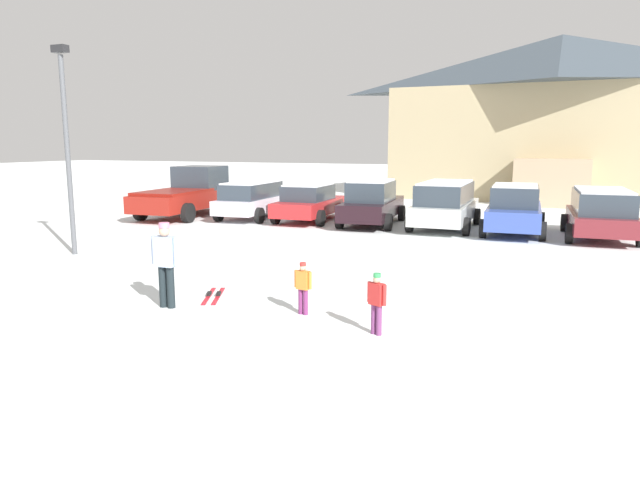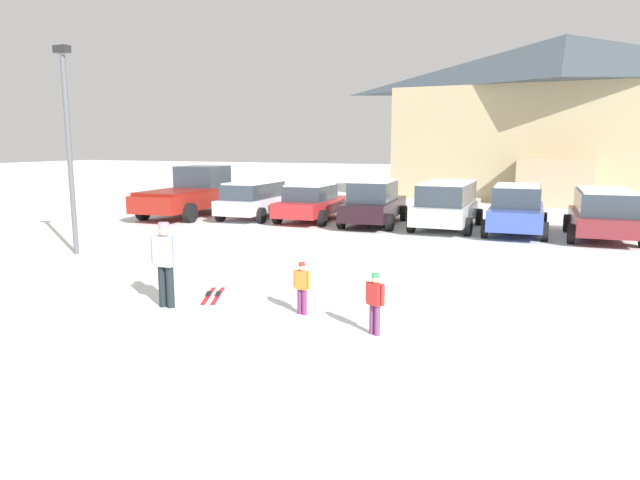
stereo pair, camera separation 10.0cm
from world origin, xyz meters
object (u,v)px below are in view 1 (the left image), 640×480
object	(u,v)px
skier_child_in_red_jacket	(377,300)
skier_adult_in_blue_parka	(166,260)
parked_blue_hatchback	(514,209)
pair_of_skis	(214,295)
ski_lodge	(557,117)
lamp_post	(67,140)
parked_white_suv	(252,198)
parked_black_sedan	(372,202)
parked_silver_wagon	(445,203)
parked_maroon_van	(601,212)
skier_child_in_orange_jacket	(303,285)
pickup_truck	(190,193)
parked_red_sedan	(310,202)

from	to	relation	value
skier_child_in_red_jacket	skier_adult_in_blue_parka	world-z (taller)	skier_adult_in_blue_parka
parked_blue_hatchback	pair_of_skis	bearing A→B (deg)	-115.00
ski_lodge	lamp_post	xyz separation A→B (m)	(-12.71, -23.63, -1.41)
parked_blue_hatchback	pair_of_skis	xyz separation A→B (m)	(-5.24, -11.25, -0.85)
ski_lodge	parked_blue_hatchback	size ratio (longest dim) A/B	4.04
parked_white_suv	skier_child_in_red_jacket	bearing A→B (deg)	-53.57
parked_black_sedan	parked_silver_wagon	xyz separation A→B (m)	(2.83, 0.07, 0.07)
skier_adult_in_blue_parka	parked_maroon_van	bearing A→B (deg)	55.35
skier_child_in_orange_jacket	skier_adult_in_blue_parka	size ratio (longest dim) A/B	0.59
pickup_truck	skier_child_in_orange_jacket	bearing A→B (deg)	-47.78
parked_white_suv	skier_adult_in_blue_parka	xyz separation A→B (m)	(4.93, -12.40, 0.09)
parked_silver_wagon	ski_lodge	bearing A→B (deg)	75.67
parked_blue_hatchback	pickup_truck	bearing A→B (deg)	-179.88
parked_white_suv	lamp_post	size ratio (longest dim) A/B	0.74
parked_blue_hatchback	skier_child_in_orange_jacket	size ratio (longest dim) A/B	4.62
skier_child_in_orange_jacket	skier_adult_in_blue_parka	world-z (taller)	skier_adult_in_blue_parka
parked_red_sedan	skier_adult_in_blue_parka	world-z (taller)	skier_adult_in_blue_parka
parked_blue_hatchback	skier_child_in_orange_jacket	distance (m)	12.08
parked_white_suv	parked_silver_wagon	world-z (taller)	parked_silver_wagon
parked_blue_hatchback	skier_child_in_red_jacket	distance (m)	12.37
parked_white_suv	pair_of_skis	size ratio (longest dim) A/B	3.22
ski_lodge	parked_red_sedan	bearing A→B (deg)	-122.48
parked_maroon_van	pickup_truck	xyz separation A→B (m)	(-16.34, 0.11, 0.10)
parked_red_sedan	parked_blue_hatchback	xyz separation A→B (m)	(7.99, -0.33, 0.09)
skier_child_in_red_jacket	pair_of_skis	xyz separation A→B (m)	(-3.84, 1.04, -0.57)
parked_blue_hatchback	pair_of_skis	size ratio (longest dim) A/B	3.41
skier_child_in_orange_jacket	lamp_post	size ratio (longest dim) A/B	0.17
parked_black_sedan	parked_red_sedan	bearing A→B (deg)	177.94
parked_blue_hatchback	skier_adult_in_blue_parka	xyz separation A→B (m)	(-5.64, -12.27, 0.07)
parked_black_sedan	pair_of_skis	size ratio (longest dim) A/B	3.61
parked_white_suv	pair_of_skis	world-z (taller)	parked_white_suv
parked_red_sedan	parked_blue_hatchback	bearing A→B (deg)	-2.34
parked_red_sedan	parked_maroon_van	size ratio (longest dim) A/B	1.02
skier_child_in_red_jacket	pair_of_skis	distance (m)	4.02
skier_adult_in_blue_parka	skier_child_in_red_jacket	bearing A→B (deg)	-0.18
parked_blue_hatchback	parked_maroon_van	xyz separation A→B (m)	(2.75, -0.14, 0.03)
lamp_post	parked_silver_wagon	bearing A→B (deg)	45.32
parked_black_sedan	skier_child_in_red_jacket	distance (m)	13.11
ski_lodge	skier_child_in_red_jacket	xyz separation A→B (m)	(-2.64, -27.11, -4.07)
skier_adult_in_blue_parka	parked_blue_hatchback	bearing A→B (deg)	65.33
parked_silver_wagon	parked_blue_hatchback	distance (m)	2.50
skier_child_in_orange_jacket	pair_of_skis	bearing A→B (deg)	168.54
skier_child_in_orange_jacket	pair_of_skis	size ratio (longest dim) A/B	0.74
parked_blue_hatchback	skier_adult_in_blue_parka	world-z (taller)	parked_blue_hatchback
skier_adult_in_blue_parka	pickup_truck	bearing A→B (deg)	123.00
parked_white_suv	pickup_truck	xyz separation A→B (m)	(-3.02, -0.16, 0.14)
ski_lodge	parked_red_sedan	xyz separation A→B (m)	(-9.23, -14.50, -3.87)
ski_lodge	parked_silver_wagon	size ratio (longest dim) A/B	3.88
parked_white_suv	parked_silver_wagon	distance (m)	8.09
parked_blue_hatchback	pickup_truck	distance (m)	13.59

